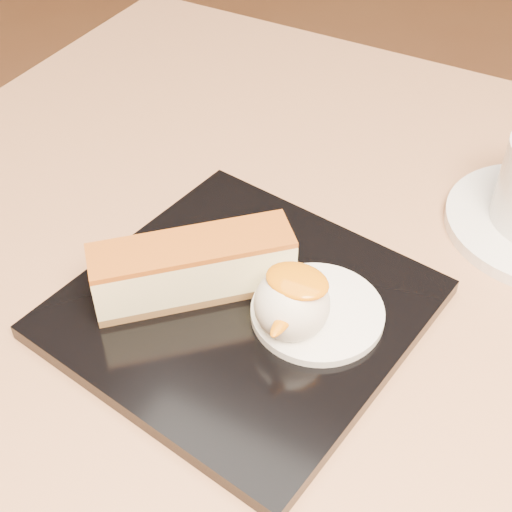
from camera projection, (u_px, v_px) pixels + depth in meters
The scene contains 7 objects.
table at pixel (286, 439), 0.60m from camera, with size 0.80×0.80×0.72m.
dessert_plate at pixel (242, 309), 0.49m from camera, with size 0.22×0.22×0.01m, color black.
cheesecake at pixel (193, 267), 0.48m from camera, with size 0.12×0.12×0.04m.
cream_smear at pixel (317, 312), 0.48m from camera, with size 0.09×0.09×0.01m, color white.
ice_cream_scoop at pixel (292, 304), 0.45m from camera, with size 0.05×0.05×0.05m, color white.
mango_sauce at pixel (297, 281), 0.44m from camera, with size 0.04×0.03×0.01m, color orange.
mint_sprig at pixel (296, 270), 0.50m from camera, with size 0.04×0.03×0.00m.
Camera 1 is at (0.14, -0.30, 1.09)m, focal length 50.00 mm.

